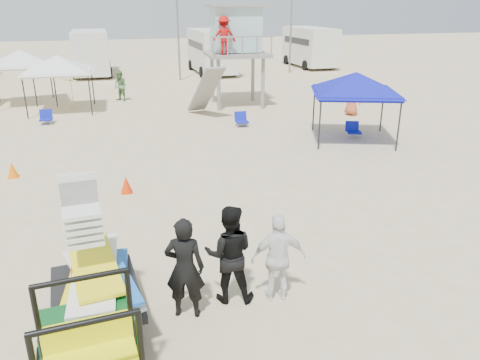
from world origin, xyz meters
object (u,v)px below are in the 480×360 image
object	(u,v)px
surf_trailer	(92,271)
man_left	(185,268)
lifeguard_tower	(234,33)
canopy_blue	(356,76)

from	to	relation	value
surf_trailer	man_left	xyz separation A→B (m)	(1.52, -0.30, -0.02)
man_left	lifeguard_tower	world-z (taller)	lifeguard_tower
surf_trailer	lifeguard_tower	xyz separation A→B (m)	(7.21, 17.03, 2.77)
man_left	canopy_blue	xyz separation A→B (m)	(8.36, 9.34, 1.61)
man_left	canopy_blue	bearing A→B (deg)	-113.87
canopy_blue	surf_trailer	bearing A→B (deg)	-137.52
surf_trailer	man_left	bearing A→B (deg)	-11.18
surf_trailer	canopy_blue	xyz separation A→B (m)	(9.88, 9.04, 1.59)
lifeguard_tower	canopy_blue	bearing A→B (deg)	-71.55
lifeguard_tower	canopy_blue	xyz separation A→B (m)	(2.66, -7.98, -1.18)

